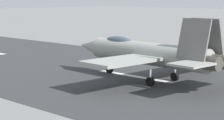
# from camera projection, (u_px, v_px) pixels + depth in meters

# --- Properties ---
(ground_plane) EXTENTS (400.00, 400.00, 0.00)m
(ground_plane) POSITION_uv_depth(u_px,v_px,m) (125.00, 75.00, 39.59)
(ground_plane) COLOR slate
(runway_strip) EXTENTS (240.00, 26.00, 0.02)m
(runway_strip) POSITION_uv_depth(u_px,v_px,m) (125.00, 75.00, 39.57)
(runway_strip) COLOR #333435
(runway_strip) RESTS_ON ground
(fighter_jet) EXTENTS (17.18, 14.47, 5.65)m
(fighter_jet) POSITION_uv_depth(u_px,v_px,m) (147.00, 53.00, 36.67)
(fighter_jet) COLOR #949993
(fighter_jet) RESTS_ON ground
(crew_person) EXTENTS (0.38, 0.68, 1.65)m
(crew_person) POSITION_uv_depth(u_px,v_px,m) (116.00, 48.00, 53.04)
(crew_person) COLOR #1E2338
(crew_person) RESTS_ON ground
(marker_cone_mid) EXTENTS (0.44, 0.44, 0.55)m
(marker_cone_mid) POSITION_uv_depth(u_px,v_px,m) (185.00, 56.00, 50.36)
(marker_cone_mid) COLOR orange
(marker_cone_mid) RESTS_ON ground
(marker_cone_far) EXTENTS (0.44, 0.44, 0.55)m
(marker_cone_far) POSITION_uv_depth(u_px,v_px,m) (85.00, 44.00, 62.22)
(marker_cone_far) COLOR orange
(marker_cone_far) RESTS_ON ground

